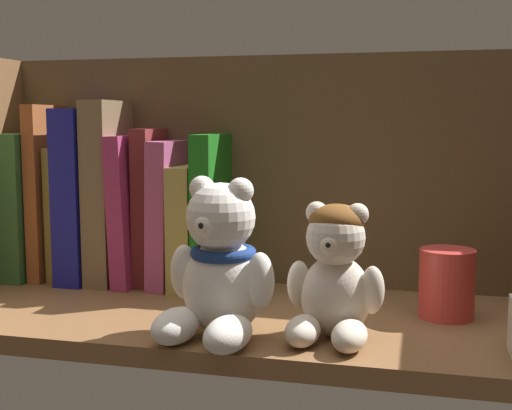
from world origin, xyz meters
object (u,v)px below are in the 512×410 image
book_7 (174,212)px  pillar_candle (447,283)px  teddy_bear_larger (219,269)px  book_5 (138,208)px  book_3 (90,194)px  book_4 (116,191)px  book_9 (218,210)px  book_6 (155,205)px  teddy_bear_smaller (335,275)px  book_8 (196,224)px  book_2 (70,212)px  book_1 (55,191)px  book_0 (38,204)px

book_7 → pillar_candle: size_ratio=2.49×
book_7 → teddy_bear_larger: bearing=-58.6°
book_5 → book_7: (4.99, 0.00, -0.31)cm
book_3 → book_4: bearing=0.0°
book_3 → book_5: (6.73, 0.00, -1.66)cm
book_3 → teddy_bear_larger: bearing=-39.8°
book_5 → book_9: size_ratio=0.99×
book_3 → book_5: 6.93cm
book_6 → book_9: bearing=0.0°
book_3 → pillar_candle: bearing=-10.2°
book_7 → teddy_bear_smaller: (22.97, -17.86, -2.93)cm
book_7 → teddy_bear_smaller: 29.24cm
pillar_candle → book_8: bearing=165.1°
book_5 → book_9: book_9 is taller
book_2 → teddy_bear_larger: (26.95, -19.96, -2.04)cm
book_7 → pillar_candle: (33.61, -8.14, -5.46)cm
book_5 → book_3: bearing=-180.0°
book_2 → teddy_bear_larger: book_2 is taller
book_1 → teddy_bear_larger: 35.60cm
book_1 → teddy_bear_smaller: bearing=-24.1°
book_7 → book_9: bearing=0.0°
book_2 → book_3: size_ratio=0.78×
book_0 → teddy_bear_smaller: book_0 is taller
book_5 → teddy_bear_smaller: 33.34cm
book_1 → pillar_candle: book_1 is taller
book_7 → book_6: bearing=-180.0°
book_8 → book_9: 3.53cm
book_3 → book_2: bearing=180.0°
book_8 → book_1: bearing=180.0°
book_1 → book_9: (22.78, 0.00, -1.81)cm
book_3 → teddy_bear_smaller: (34.69, -17.86, -4.90)cm
book_8 → teddy_bear_larger: teddy_bear_larger is taller
teddy_bear_larger → teddy_bear_smaller: size_ratio=1.18×
book_0 → book_3: bearing=-0.0°
book_3 → teddy_bear_smaller: 39.32cm
book_2 → book_0: bearing=180.0°
book_5 → book_6: 2.45cm
book_6 → book_7: book_6 is taller
book_1 → book_6: (14.30, -0.00, -1.50)cm
book_0 → book_7: bearing=0.0°
book_3 → book_7: size_ratio=1.22×
book_0 → pillar_candle: 54.10cm
book_2 → book_8: (17.71, -0.00, -1.02)cm
book_1 → book_3: (5.16, -0.00, -0.27)cm
book_4 → book_9: size_ratio=1.21×
book_9 → book_0: bearing=-180.0°
book_2 → teddy_bear_smaller: (37.72, -17.86, -2.44)cm
book_6 → teddy_bear_larger: bearing=-53.5°
book_7 → teddy_bear_smaller: size_ratio=1.40×
book_0 → book_6: 16.98cm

